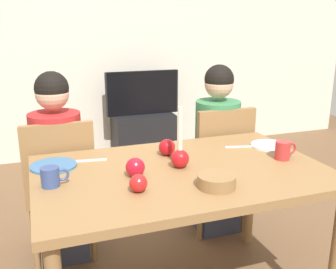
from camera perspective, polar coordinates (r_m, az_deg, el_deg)
name	(u,v)px	position (r m, az deg, el deg)	size (l,w,h in m)	color
back_wall	(92,35)	(4.30, -11.08, 14.05)	(6.40, 0.10, 2.60)	beige
dining_table	(182,185)	(1.94, 1.99, -7.36)	(1.40, 0.90, 0.75)	olive
chair_left	(60,182)	(2.44, -15.51, -6.76)	(0.40, 0.40, 0.90)	olive
chair_right	(218,162)	(2.70, 7.35, -4.01)	(0.40, 0.40, 0.90)	olive
person_left_child	(59,172)	(2.45, -15.67, -5.23)	(0.30, 0.30, 1.17)	#33384C
person_right_child	(216,153)	(2.71, 7.08, -2.65)	(0.30, 0.30, 1.17)	#33384C
tv_stand	(143,135)	(4.27, -3.62, -0.13)	(0.64, 0.40, 0.48)	black
tv	(143,93)	(4.17, -3.73, 6.09)	(0.79, 0.05, 0.46)	black
candle_centerpiece	(180,155)	(1.90, 1.71, -3.02)	(0.09, 0.09, 0.30)	red
plate_left	(54,166)	(2.01, -16.36, -4.38)	(0.23, 0.23, 0.01)	teal
plate_right	(270,145)	(2.31, 14.63, -1.55)	(0.22, 0.22, 0.01)	silver
mug_left	(51,177)	(1.77, -16.69, -5.95)	(0.12, 0.08, 0.09)	#33477F
mug_right	(283,150)	(2.11, 16.46, -2.21)	(0.12, 0.08, 0.10)	#B72D2D
fork_left	(89,160)	(2.04, -11.45, -3.73)	(0.18, 0.01, 0.01)	silver
fork_right	(241,147)	(2.26, 10.54, -1.77)	(0.18, 0.01, 0.01)	silver
bowl_walnuts	(216,181)	(1.71, 7.09, -6.76)	(0.17, 0.17, 0.06)	olive
apple_near_candle	(138,183)	(1.65, -4.36, -7.10)	(0.08, 0.08, 0.08)	red
apple_by_left_plate	(135,167)	(1.81, -4.80, -4.78)	(0.09, 0.09, 0.09)	red
apple_by_right_mug	(167,147)	(2.08, -0.11, -1.87)	(0.09, 0.09, 0.09)	#AD1017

